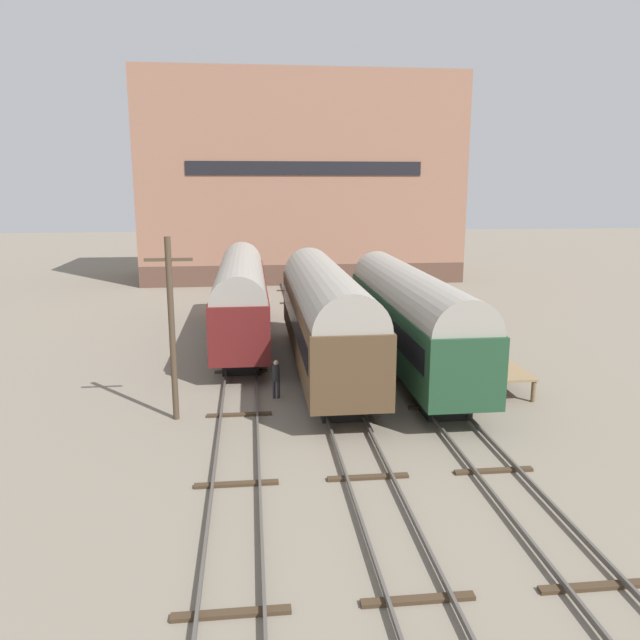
# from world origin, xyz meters

# --- Properties ---
(ground_plane) EXTENTS (200.00, 200.00, 0.00)m
(ground_plane) POSITION_xyz_m (0.00, 0.00, 0.00)
(ground_plane) COLOR slate
(track_left) EXTENTS (2.60, 60.00, 0.26)m
(track_left) POSITION_xyz_m (-4.14, 0.00, 0.14)
(track_left) COLOR #4C4742
(track_left) RESTS_ON ground
(track_middle) EXTENTS (2.60, 60.00, 0.26)m
(track_middle) POSITION_xyz_m (0.00, 0.00, 0.14)
(track_middle) COLOR #4C4742
(track_middle) RESTS_ON ground
(track_right) EXTENTS (2.60, 60.00, 0.26)m
(track_right) POSITION_xyz_m (4.14, 0.00, 0.14)
(track_right) COLOR #4C4742
(track_right) RESTS_ON ground
(train_car_brown) EXTENTS (3.14, 17.03, 5.39)m
(train_car_brown) POSITION_xyz_m (0.00, 2.52, 3.05)
(train_car_brown) COLOR black
(train_car_brown) RESTS_ON ground
(train_car_maroon) EXTENTS (2.88, 17.74, 5.13)m
(train_car_maroon) POSITION_xyz_m (-4.14, 9.34, 2.94)
(train_car_maroon) COLOR black
(train_car_maroon) RESTS_ON ground
(train_car_green) EXTENTS (2.94, 16.94, 5.16)m
(train_car_green) POSITION_xyz_m (4.14, 2.15, 2.94)
(train_car_green) COLOR black
(train_car_green) RESTS_ON ground
(station_platform) EXTENTS (3.07, 10.43, 1.04)m
(station_platform) POSITION_xyz_m (6.99, 2.34, 0.95)
(station_platform) COLOR #8C704C
(station_platform) RESTS_ON ground
(bench) EXTENTS (1.40, 0.40, 0.91)m
(bench) POSITION_xyz_m (7.37, 3.05, 1.53)
(bench) COLOR brown
(bench) RESTS_ON station_platform
(person_worker) EXTENTS (0.32, 0.32, 1.71)m
(person_worker) POSITION_xyz_m (-2.55, -1.02, 1.03)
(person_worker) COLOR #282833
(person_worker) RESTS_ON ground
(utility_pole) EXTENTS (1.80, 0.24, 7.23)m
(utility_pole) POSITION_xyz_m (-6.62, -3.05, 3.77)
(utility_pole) COLOR #473828
(utility_pole) RESTS_ON ground
(warehouse_building) EXTENTS (30.10, 11.96, 19.19)m
(warehouse_building) POSITION_xyz_m (1.51, 35.92, 9.59)
(warehouse_building) COLOR brown
(warehouse_building) RESTS_ON ground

